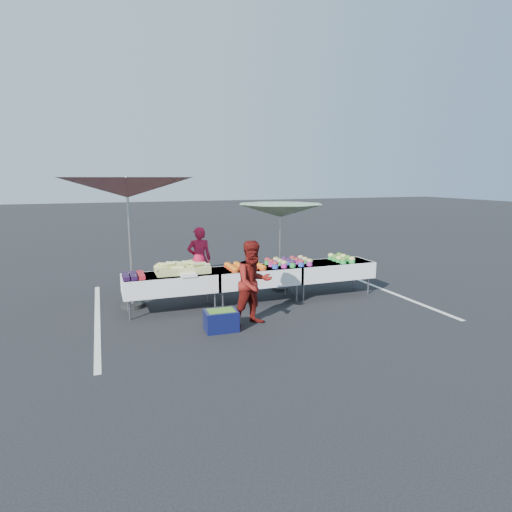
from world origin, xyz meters
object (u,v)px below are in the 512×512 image
object	(u,v)px
customer	(254,283)
table_left	(171,282)
umbrella_right	(280,211)
vendor	(199,259)
table_right	(331,269)
table_center	(256,275)
storage_bin	(221,320)
umbrella_left	(127,189)

from	to	relation	value
customer	table_left	bearing A→B (deg)	121.62
table_left	umbrella_right	size ratio (longest dim) A/B	0.90
vendor	customer	xyz separation A→B (m)	(0.40, -2.61, 0.01)
table_right	customer	distance (m)	2.69
table_center	storage_bin	world-z (taller)	table_center
table_right	umbrella_right	bearing A→B (deg)	141.01
customer	umbrella_left	xyz separation A→B (m)	(-1.97, 1.85, 1.65)
table_left	umbrella_left	size ratio (longest dim) A/B	0.65
table_left	umbrella_right	xyz separation A→B (m)	(2.67, 0.75, 1.28)
storage_bin	umbrella_left	bearing A→B (deg)	126.39
umbrella_left	table_center	bearing A→B (deg)	-11.96
table_right	vendor	bearing A→B (deg)	154.69
umbrella_left	storage_bin	xyz separation A→B (m)	(1.33, -1.95, -2.22)
vendor	table_center	bearing A→B (deg)	133.18
storage_bin	table_left	bearing A→B (deg)	116.04
table_right	umbrella_left	distance (m)	4.70
customer	storage_bin	bearing A→B (deg)	176.84
customer	umbrella_right	distance (m)	2.73
vendor	umbrella_right	distance (m)	2.18
table_right	table_left	bearing A→B (deg)	180.00
table_center	storage_bin	distance (m)	1.88
umbrella_left	customer	bearing A→B (deg)	-43.22
table_center	table_right	distance (m)	1.80
umbrella_left	umbrella_right	world-z (taller)	umbrella_left
storage_bin	vendor	bearing A→B (deg)	86.99
table_right	umbrella_left	xyz separation A→B (m)	(-4.30, 0.53, 1.83)
customer	umbrella_left	world-z (taller)	umbrella_left
table_center	customer	bearing A→B (deg)	-111.93
customer	umbrella_right	bearing A→B (deg)	43.65
table_right	vendor	xyz separation A→B (m)	(-2.73, 1.29, 0.18)
customer	umbrella_right	size ratio (longest dim) A/B	0.75
table_center	vendor	xyz separation A→B (m)	(-0.93, 1.29, 0.18)
table_center	umbrella_right	bearing A→B (deg)	40.77
table_right	storage_bin	bearing A→B (deg)	-154.41
umbrella_right	table_left	bearing A→B (deg)	-164.29
table_right	storage_bin	world-z (taller)	table_right
vendor	umbrella_right	bearing A→B (deg)	170.81
table_right	vendor	world-z (taller)	vendor
table_right	storage_bin	size ratio (longest dim) A/B	3.24
vendor	storage_bin	distance (m)	2.78
table_left	table_center	xyz separation A→B (m)	(1.80, 0.00, 0.00)
table_left	storage_bin	bearing A→B (deg)	-66.05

